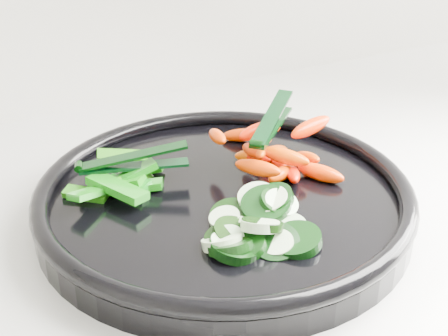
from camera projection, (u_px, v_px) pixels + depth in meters
name	position (u px, v px, depth m)	size (l,w,h in m)	color
veggie_tray	(224.00, 199.00, 0.62)	(0.49, 0.49, 0.04)	black
cucumber_pile	(254.00, 227.00, 0.55)	(0.12, 0.12, 0.04)	black
carrot_pile	(272.00, 150.00, 0.67)	(0.14, 0.17, 0.05)	#FF4C00
pepper_pile	(121.00, 181.00, 0.63)	(0.12, 0.11, 0.04)	#0A720E
tong_carrot	(271.00, 123.00, 0.65)	(0.09, 0.09, 0.02)	black
tong_pepper	(130.00, 162.00, 0.63)	(0.11, 0.05, 0.02)	black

